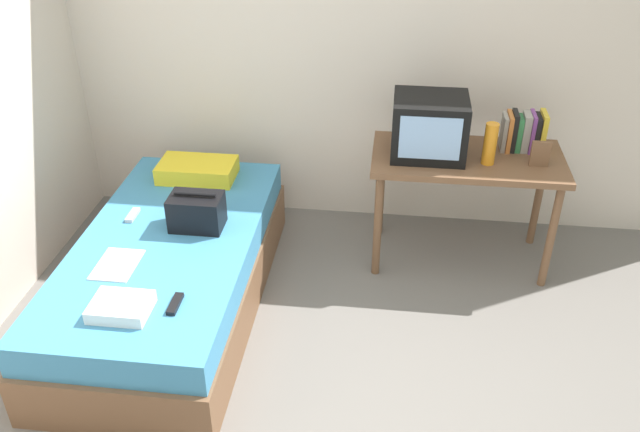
{
  "coord_description": "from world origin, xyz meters",
  "views": [
    {
      "loc": [
        0.24,
        -2.24,
        2.55
      ],
      "look_at": [
        -0.15,
        0.98,
        0.55
      ],
      "focal_mm": 37.25,
      "sensor_mm": 36.0,
      "label": 1
    }
  ],
  "objects_px": {
    "bed": "(171,273)",
    "water_bottle": "(490,144)",
    "remote_dark": "(175,304)",
    "tv": "(429,126)",
    "book_row": "(523,132)",
    "handbag": "(197,212)",
    "desk": "(466,170)",
    "pillow": "(197,170)",
    "folded_towel": "(121,307)",
    "remote_silver": "(133,215)",
    "magazine": "(117,265)",
    "picture_frame": "(540,154)"
  },
  "relations": [
    {
      "from": "tv",
      "to": "handbag",
      "type": "relative_size",
      "value": 1.47
    },
    {
      "from": "pillow",
      "to": "remote_silver",
      "type": "xyz_separation_m",
      "value": [
        -0.25,
        -0.52,
        -0.04
      ]
    },
    {
      "from": "book_row",
      "to": "remote_dark",
      "type": "height_order",
      "value": "book_row"
    },
    {
      "from": "pillow",
      "to": "remote_silver",
      "type": "bearing_deg",
      "value": -115.52
    },
    {
      "from": "book_row",
      "to": "tv",
      "type": "bearing_deg",
      "value": -167.08
    },
    {
      "from": "pillow",
      "to": "handbag",
      "type": "relative_size",
      "value": 1.64
    },
    {
      "from": "picture_frame",
      "to": "remote_silver",
      "type": "height_order",
      "value": "picture_frame"
    },
    {
      "from": "desk",
      "to": "tv",
      "type": "height_order",
      "value": "tv"
    },
    {
      "from": "remote_silver",
      "to": "bed",
      "type": "bearing_deg",
      "value": -36.38
    },
    {
      "from": "bed",
      "to": "pillow",
      "type": "relative_size",
      "value": 4.07
    },
    {
      "from": "pillow",
      "to": "remote_silver",
      "type": "height_order",
      "value": "pillow"
    },
    {
      "from": "tv",
      "to": "remote_silver",
      "type": "relative_size",
      "value": 3.06
    },
    {
      "from": "tv",
      "to": "bed",
      "type": "bearing_deg",
      "value": -153.79
    },
    {
      "from": "tv",
      "to": "book_row",
      "type": "height_order",
      "value": "tv"
    },
    {
      "from": "tv",
      "to": "remote_dark",
      "type": "xyz_separation_m",
      "value": [
        -1.21,
        -1.29,
        -0.43
      ]
    },
    {
      "from": "folded_towel",
      "to": "handbag",
      "type": "bearing_deg",
      "value": 78.99
    },
    {
      "from": "magazine",
      "to": "water_bottle",
      "type": "bearing_deg",
      "value": 24.78
    },
    {
      "from": "tv",
      "to": "water_bottle",
      "type": "distance_m",
      "value": 0.37
    },
    {
      "from": "remote_silver",
      "to": "remote_dark",
      "type": "bearing_deg",
      "value": -56.92
    },
    {
      "from": "handbag",
      "to": "magazine",
      "type": "bearing_deg",
      "value": -127.21
    },
    {
      "from": "book_row",
      "to": "pillow",
      "type": "height_order",
      "value": "book_row"
    },
    {
      "from": "book_row",
      "to": "picture_frame",
      "type": "height_order",
      "value": "book_row"
    },
    {
      "from": "desk",
      "to": "remote_silver",
      "type": "bearing_deg",
      "value": -165.28
    },
    {
      "from": "water_bottle",
      "to": "remote_silver",
      "type": "distance_m",
      "value": 2.15
    },
    {
      "from": "magazine",
      "to": "desk",
      "type": "bearing_deg",
      "value": 28.11
    },
    {
      "from": "tv",
      "to": "water_bottle",
      "type": "bearing_deg",
      "value": -13.52
    },
    {
      "from": "tv",
      "to": "pillow",
      "type": "distance_m",
      "value": 1.52
    },
    {
      "from": "desk",
      "to": "book_row",
      "type": "height_order",
      "value": "book_row"
    },
    {
      "from": "water_bottle",
      "to": "handbag",
      "type": "distance_m",
      "value": 1.75
    },
    {
      "from": "book_row",
      "to": "handbag",
      "type": "height_order",
      "value": "book_row"
    },
    {
      "from": "picture_frame",
      "to": "handbag",
      "type": "distance_m",
      "value": 2.02
    },
    {
      "from": "picture_frame",
      "to": "magazine",
      "type": "relative_size",
      "value": 0.54
    },
    {
      "from": "bed",
      "to": "water_bottle",
      "type": "xyz_separation_m",
      "value": [
        1.8,
        0.63,
        0.64
      ]
    },
    {
      "from": "bed",
      "to": "picture_frame",
      "type": "distance_m",
      "value": 2.27
    },
    {
      "from": "pillow",
      "to": "folded_towel",
      "type": "height_order",
      "value": "pillow"
    },
    {
      "from": "tv",
      "to": "remote_dark",
      "type": "height_order",
      "value": "tv"
    },
    {
      "from": "desk",
      "to": "remote_silver",
      "type": "height_order",
      "value": "desk"
    },
    {
      "from": "bed",
      "to": "handbag",
      "type": "bearing_deg",
      "value": 43.17
    },
    {
      "from": "desk",
      "to": "tv",
      "type": "bearing_deg",
      "value": -179.77
    },
    {
      "from": "desk",
      "to": "pillow",
      "type": "xyz_separation_m",
      "value": [
        -1.71,
        0.01,
        -0.11
      ]
    },
    {
      "from": "book_row",
      "to": "remote_dark",
      "type": "bearing_deg",
      "value": -141.6
    },
    {
      "from": "handbag",
      "to": "remote_silver",
      "type": "distance_m",
      "value": 0.43
    },
    {
      "from": "water_bottle",
      "to": "folded_towel",
      "type": "bearing_deg",
      "value": -144.72
    },
    {
      "from": "bed",
      "to": "desk",
      "type": "bearing_deg",
      "value": 22.81
    },
    {
      "from": "handbag",
      "to": "magazine",
      "type": "distance_m",
      "value": 0.54
    },
    {
      "from": "pillow",
      "to": "folded_towel",
      "type": "bearing_deg",
      "value": -89.51
    },
    {
      "from": "water_bottle",
      "to": "remote_dark",
      "type": "distance_m",
      "value": 2.01
    },
    {
      "from": "bed",
      "to": "pillow",
      "type": "distance_m",
      "value": 0.78
    },
    {
      "from": "handbag",
      "to": "book_row",
      "type": "bearing_deg",
      "value": 20.62
    },
    {
      "from": "water_bottle",
      "to": "remote_dark",
      "type": "relative_size",
      "value": 1.62
    }
  ]
}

